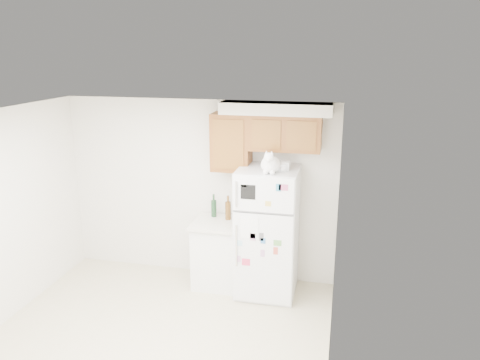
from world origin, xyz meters
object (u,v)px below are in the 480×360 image
(cat, at_px, (270,164))
(bottle_amber, at_px, (228,208))
(base_counter, at_px, (218,253))
(bottle_green, at_px, (214,205))
(storage_box_back, at_px, (283,165))
(refrigerator, at_px, (267,232))
(storage_box_front, at_px, (279,167))

(cat, relative_size, bottle_amber, 1.28)
(base_counter, height_order, cat, cat)
(bottle_green, height_order, bottle_amber, bottle_amber)
(base_counter, xyz_separation_m, cat, (0.74, -0.25, 1.35))
(storage_box_back, bearing_deg, bottle_green, 169.33)
(cat, bearing_deg, refrigerator, 106.46)
(cat, relative_size, storage_box_front, 2.83)
(base_counter, bearing_deg, bottle_amber, 40.09)
(bottle_green, relative_size, bottle_amber, 0.95)
(refrigerator, distance_m, storage_box_back, 0.92)
(storage_box_back, relative_size, storage_box_front, 1.20)
(storage_box_back, xyz_separation_m, bottle_amber, (-0.74, 0.15, -0.66))
(base_counter, height_order, storage_box_front, storage_box_front)
(base_counter, relative_size, storage_box_front, 6.13)
(base_counter, height_order, bottle_amber, bottle_amber)
(cat, height_order, bottle_amber, cat)
(cat, height_order, bottle_green, cat)
(storage_box_back, height_order, storage_box_front, storage_box_back)
(bottle_green, bearing_deg, storage_box_front, -17.91)
(base_counter, height_order, bottle_green, bottle_green)
(cat, height_order, storage_box_front, cat)
(base_counter, distance_m, cat, 1.56)
(storage_box_front, bearing_deg, bottle_amber, 141.09)
(refrigerator, xyz_separation_m, storage_box_front, (0.14, -0.06, 0.89))
(refrigerator, bearing_deg, base_counter, 173.91)
(bottle_green, bearing_deg, storage_box_back, -13.02)
(storage_box_back, distance_m, bottle_green, 1.19)
(bottle_green, bearing_deg, cat, -26.67)
(storage_box_front, bearing_deg, bottle_green, 141.35)
(refrigerator, relative_size, bottle_green, 5.37)
(refrigerator, height_order, bottle_green, refrigerator)
(refrigerator, distance_m, base_counter, 0.79)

